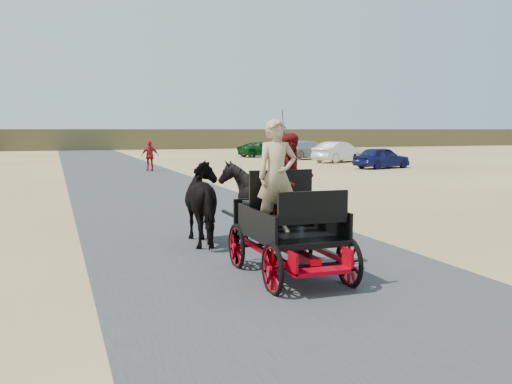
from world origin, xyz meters
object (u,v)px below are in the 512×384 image
object	(u,v)px
car_b	(338,152)
car_c	(310,150)
car_d	(266,149)
pedestrian	(150,156)
horse_right	(258,201)
carriage	(289,254)
car_a	(382,158)
horse_left	(208,203)

from	to	relation	value
car_b	car_c	distance (m)	4.43
car_b	car_d	distance (m)	9.52
car_c	car_d	xyz separation A→B (m)	(-1.94, 4.85, -0.08)
pedestrian	car_c	world-z (taller)	pedestrian
horse_right	car_d	xyz separation A→B (m)	(13.20, 34.88, -0.19)
carriage	pedestrian	world-z (taller)	pedestrian
pedestrian	car_a	size ratio (longest dim) A/B	0.45
horse_left	car_d	distance (m)	37.69
car_c	horse_right	bearing A→B (deg)	149.23
horse_left	horse_right	bearing A→B (deg)	-180.00
car_b	car_a	bearing A→B (deg)	148.45
horse_left	car_a	bearing A→B (deg)	-130.10
horse_left	car_d	world-z (taller)	horse_left
car_a	horse_left	bearing A→B (deg)	124.64
car_a	car_c	world-z (taller)	car_c
car_b	car_c	xyz separation A→B (m)	(-0.24, 4.42, 0.00)
car_a	car_d	world-z (taller)	car_d
horse_left	pedestrian	size ratio (longest dim) A/B	1.16
carriage	car_c	bearing A→B (deg)	64.59
carriage	horse_right	world-z (taller)	horse_right
horse_left	pedestrian	bearing A→B (deg)	-95.86
horse_left	car_c	world-z (taller)	horse_left
car_c	car_a	bearing A→B (deg)	174.07
horse_left	car_d	bearing A→B (deg)	-112.29
horse_right	car_b	size ratio (longest dim) A/B	0.38
horse_right	pedestrian	xyz separation A→B (m)	(1.07, 21.13, 0.01)
car_a	car_b	distance (m)	6.79
pedestrian	car_c	bearing A→B (deg)	-151.99
horse_left	horse_right	world-z (taller)	horse_right
horse_left	car_a	distance (m)	24.63
car_c	car_d	distance (m)	5.23
carriage	car_c	distance (m)	36.56
car_b	car_d	xyz separation A→B (m)	(-2.18, 9.27, -0.08)
car_a	carriage	bearing A→B (deg)	129.70
carriage	car_b	bearing A→B (deg)	60.90
horse_left	car_a	size ratio (longest dim) A/B	0.52
pedestrian	car_b	xyz separation A→B (m)	(14.31, 4.47, -0.13)
carriage	car_a	xyz separation A→B (m)	(15.31, 21.84, 0.29)
car_b	car_d	bearing A→B (deg)	-13.19
horse_right	car_a	bearing A→B (deg)	-128.08
car_d	car_b	bearing A→B (deg)	-170.25
horse_left	car_b	world-z (taller)	horse_left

